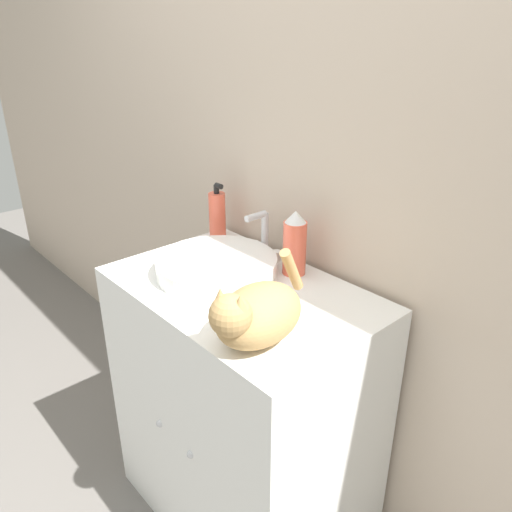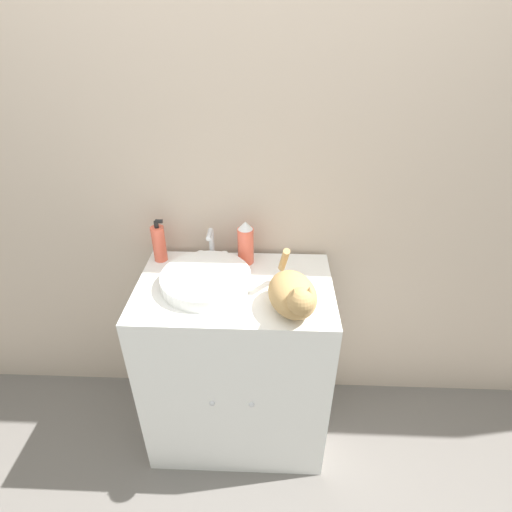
{
  "view_description": "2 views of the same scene",
  "coord_description": "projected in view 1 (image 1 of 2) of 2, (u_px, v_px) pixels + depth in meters",
  "views": [
    {
      "loc": [
        0.99,
        -0.57,
        1.61
      ],
      "look_at": [
        0.09,
        0.25,
        1.05
      ],
      "focal_mm": 35.0,
      "sensor_mm": 36.0,
      "label": 1
    },
    {
      "loc": [
        0.14,
        -1.07,
        1.9
      ],
      "look_at": [
        0.09,
        0.26,
        1.06
      ],
      "focal_mm": 28.0,
      "sensor_mm": 36.0,
      "label": 2
    }
  ],
  "objects": [
    {
      "name": "vanity_cabinet",
      "position": [
        242.0,
        409.0,
        1.66
      ],
      "size": [
        0.82,
        0.54,
        0.92
      ],
      "color": "white",
      "rests_on": "ground_plane"
    },
    {
      "name": "soap_bottle",
      "position": [
        217.0,
        215.0,
        1.78
      ],
      "size": [
        0.06,
        0.06,
        0.2
      ],
      "color": "#EF6047",
      "rests_on": "vanity_cabinet"
    },
    {
      "name": "faucet",
      "position": [
        263.0,
        238.0,
        1.64
      ],
      "size": [
        0.14,
        0.1,
        0.16
      ],
      "color": "silver",
      "rests_on": "vanity_cabinet"
    },
    {
      "name": "spray_bottle",
      "position": [
        295.0,
        244.0,
        1.51
      ],
      "size": [
        0.07,
        0.07,
        0.2
      ],
      "color": "#EF6047",
      "rests_on": "vanity_cabinet"
    },
    {
      "name": "wall_back",
      "position": [
        316.0,
        159.0,
        1.51
      ],
      "size": [
        6.0,
        0.05,
        2.5
      ],
      "color": "#C6B29E",
      "rests_on": "ground_plane"
    },
    {
      "name": "sink_basin",
      "position": [
        217.0,
        266.0,
        1.54
      ],
      "size": [
        0.37,
        0.37,
        0.05
      ],
      "color": "white",
      "rests_on": "vanity_cabinet"
    },
    {
      "name": "cat",
      "position": [
        256.0,
        314.0,
        1.18
      ],
      "size": [
        0.23,
        0.36,
        0.2
      ],
      "rotation": [
        0.0,
        0.0,
        -1.36
      ],
      "color": "tan",
      "rests_on": "vanity_cabinet"
    }
  ]
}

